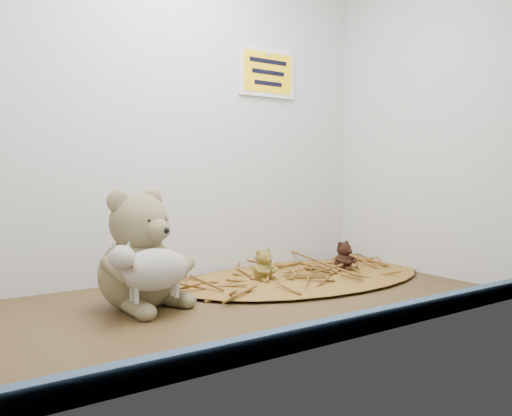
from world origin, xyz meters
TOP-DOWN VIEW (x-y plane):
  - alcove_shell at (0.00, 9.00)cm, footprint 120.40×60.20cm
  - front_rail at (0.00, -28.80)cm, footprint 119.28×2.20cm
  - straw_bed at (28.76, 10.51)cm, footprint 69.69×40.46cm
  - main_teddy at (-16.32, 7.77)cm, footprint 24.89×25.51cm
  - toy_lamb at (-16.32, -0.68)cm, footprint 17.01×10.38cm
  - mini_teddy_tan at (16.22, 11.15)cm, footprint 6.82×7.12cm
  - mini_teddy_brown at (41.30, 9.86)cm, footprint 7.16×7.46cm
  - wall_sign at (30.00, 29.40)cm, footprint 16.00×1.20cm

SIDE VIEW (x-z plane):
  - straw_bed at x=28.76cm, z-range 0.00..1.35cm
  - front_rail at x=0.00cm, z-range 0.00..3.60cm
  - mini_teddy_tan at x=16.22cm, z-range 1.35..8.97cm
  - mini_teddy_brown at x=41.30cm, z-range 1.35..9.15cm
  - toy_lamb at x=-16.32cm, z-range 3.41..14.40cm
  - main_teddy at x=-16.32cm, z-range 0.00..23.59cm
  - alcove_shell at x=0.00cm, z-range -0.20..90.20cm
  - wall_sign at x=30.00cm, z-range 49.50..60.50cm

